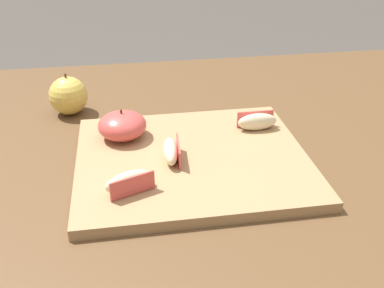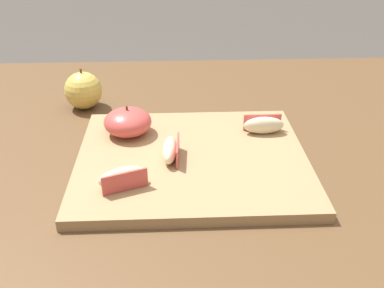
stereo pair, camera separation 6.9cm
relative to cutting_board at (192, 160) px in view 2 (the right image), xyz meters
name	(u,v)px [view 2 (the right image)]	position (x,y,z in m)	size (l,w,h in m)	color
dining_table	(228,193)	(0.07, 0.09, -0.13)	(1.14, 0.82, 0.77)	brown
cutting_board	(192,160)	(0.00, 0.00, 0.00)	(0.36, 0.31, 0.02)	#A37F56
apple_half_skin_up	(128,122)	(-0.10, 0.08, 0.03)	(0.08, 0.08, 0.05)	#D14C47
apple_wedge_left	(123,178)	(-0.10, -0.08, 0.02)	(0.07, 0.05, 0.03)	beige
apple_wedge_middle	(170,150)	(-0.03, -0.01, 0.02)	(0.03, 0.07, 0.03)	beige
apple_wedge_back	(263,125)	(0.12, 0.07, 0.02)	(0.07, 0.02, 0.03)	beige
whole_apple_golden	(83,90)	(-0.20, 0.22, 0.03)	(0.07, 0.07, 0.08)	#DBBC51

